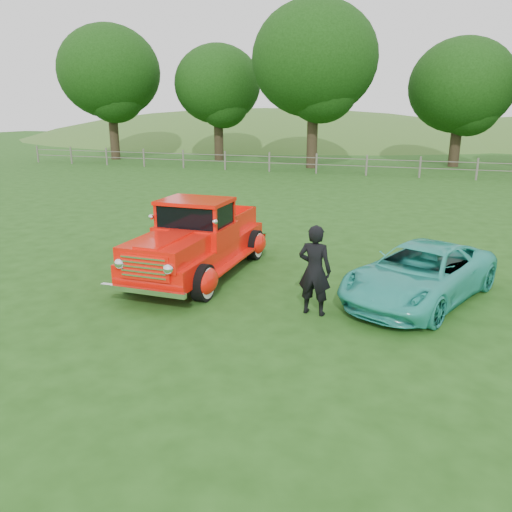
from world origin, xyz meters
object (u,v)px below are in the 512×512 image
(tree_near_west, at_px, (315,60))
(teal_sedan, at_px, (420,273))
(red_pickup, at_px, (198,241))
(man, at_px, (315,270))
(tree_far_west, at_px, (109,72))
(tree_near_east, at_px, (462,86))
(tree_mid_west, at_px, (218,85))

(tree_near_west, bearing_deg, teal_sedan, -71.84)
(red_pickup, distance_m, man, 3.39)
(red_pickup, bearing_deg, man, -25.18)
(tree_near_west, bearing_deg, tree_far_west, 176.42)
(man, bearing_deg, tree_near_east, -92.39)
(teal_sedan, distance_m, man, 2.33)
(tree_far_west, bearing_deg, tree_mid_west, 14.04)
(tree_far_west, height_order, tree_near_east, tree_far_west)
(tree_mid_west, height_order, man, tree_mid_west)
(tree_far_west, xyz_separation_m, tree_near_west, (16.00, -1.00, 0.31))
(red_pickup, bearing_deg, tree_near_east, 76.86)
(teal_sedan, height_order, man, man)
(tree_mid_west, distance_m, man, 31.08)
(tree_near_west, height_order, red_pickup, tree_near_west)
(tree_near_east, bearing_deg, tree_far_west, -173.16)
(red_pickup, bearing_deg, tree_far_west, 127.87)
(tree_mid_west, height_order, teal_sedan, tree_mid_west)
(red_pickup, height_order, teal_sedan, red_pickup)
(tree_far_west, relative_size, tree_near_east, 1.19)
(tree_near_west, distance_m, tree_near_east, 9.97)
(red_pickup, relative_size, man, 2.91)
(tree_mid_west, distance_m, tree_near_west, 8.63)
(red_pickup, bearing_deg, teal_sedan, -0.50)
(tree_mid_west, relative_size, man, 4.94)
(tree_near_east, xyz_separation_m, teal_sedan, (-1.43, -27.09, -4.69))
(tree_near_east, relative_size, red_pickup, 1.67)
(tree_far_west, height_order, man, tree_far_west)
(tree_near_east, bearing_deg, man, -96.55)
(tree_far_west, distance_m, red_pickup, 30.96)
(tree_far_west, relative_size, tree_near_west, 0.95)
(tree_near_west, xyz_separation_m, teal_sedan, (7.57, -23.09, -6.24))
(tree_mid_west, distance_m, tree_near_east, 17.03)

